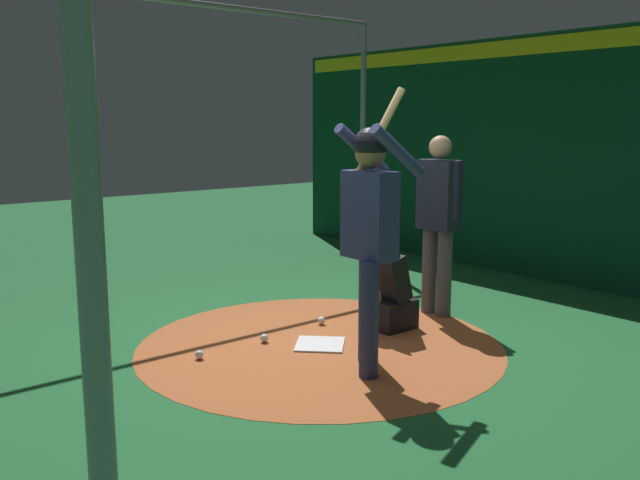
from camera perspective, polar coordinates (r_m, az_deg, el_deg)
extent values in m
plane|color=#216633|center=(6.14, 0.00, -8.77)|extent=(25.59, 25.59, 0.00)
cylinder|color=#B76033|center=(6.14, 0.00, -8.74)|extent=(3.23, 3.23, 0.01)
cube|color=white|center=(6.14, 0.00, -8.66)|extent=(0.59, 0.59, 0.01)
cylinder|color=navy|center=(5.29, 4.10, -6.73)|extent=(0.15, 0.15, 0.91)
cylinder|color=navy|center=(5.63, 3.99, -5.68)|extent=(0.15, 0.15, 0.91)
cube|color=navy|center=(5.30, 4.15, 2.09)|extent=(0.22, 0.44, 0.68)
cylinder|color=navy|center=(5.18, 6.54, 7.34)|extent=(0.55, 0.09, 0.42)
cylinder|color=navy|center=(5.47, 3.54, 7.51)|extent=(0.55, 0.09, 0.42)
sphere|color=#9E704C|center=(5.25, 4.21, 7.23)|extent=(0.23, 0.23, 0.23)
sphere|color=black|center=(5.25, 4.22, 7.93)|extent=(0.26, 0.26, 0.26)
cylinder|color=tan|center=(5.50, 4.95, 8.85)|extent=(0.54, 0.06, 0.73)
cube|color=black|center=(6.64, 5.81, -6.08)|extent=(0.40, 0.40, 0.29)
cube|color=black|center=(6.52, 5.61, -3.10)|extent=(0.30, 0.40, 0.47)
sphere|color=tan|center=(6.44, 5.53, -0.32)|extent=(0.22, 0.22, 0.22)
cube|color=gray|center=(6.37, 4.91, -0.42)|extent=(0.03, 0.19, 0.19)
ellipsoid|color=brown|center=(6.31, 4.18, -4.59)|extent=(0.12, 0.28, 0.22)
cylinder|color=#4C4C51|center=(7.02, 10.32, -2.79)|extent=(0.15, 0.15, 0.88)
cylinder|color=#4C4C51|center=(7.15, 9.10, -2.53)|extent=(0.15, 0.15, 0.88)
cube|color=#1E2338|center=(6.96, 9.89, 3.72)|extent=(0.22, 0.42, 0.70)
cylinder|color=#1E2338|center=(6.82, 11.19, 4.03)|extent=(0.09, 0.09, 0.59)
cylinder|color=#1E2338|center=(7.08, 8.67, 4.31)|extent=(0.09, 0.09, 0.59)
sphere|color=tan|center=(6.92, 10.01, 7.63)|extent=(0.23, 0.23, 0.23)
cube|color=#0C3D26|center=(8.82, 20.00, 6.33)|extent=(0.20, 9.59, 3.01)
cube|color=yellow|center=(8.76, 20.15, 15.21)|extent=(0.03, 9.40, 0.20)
cylinder|color=gray|center=(9.87, 3.59, 8.02)|extent=(0.08, 0.08, 3.29)
cylinder|color=gray|center=(1.91, -18.66, -0.22)|extent=(0.08, 0.08, 3.29)
cylinder|color=gray|center=(8.22, -12.87, 18.95)|extent=(6.07, 0.07, 0.07)
sphere|color=white|center=(6.72, 0.11, -6.72)|extent=(0.07, 0.07, 0.07)
sphere|color=white|center=(5.87, -10.04, -9.38)|extent=(0.07, 0.07, 0.07)
sphere|color=white|center=(6.22, -4.67, -8.15)|extent=(0.07, 0.07, 0.07)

